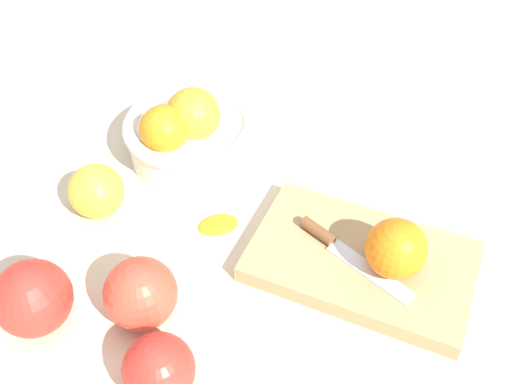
{
  "coord_description": "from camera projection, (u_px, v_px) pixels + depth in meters",
  "views": [
    {
      "loc": [
        0.2,
        -0.44,
        0.55
      ],
      "look_at": [
        0.01,
        0.04,
        0.04
      ],
      "focal_mm": 41.47,
      "sensor_mm": 36.0,
      "label": 1
    }
  ],
  "objects": [
    {
      "name": "citrus_peel",
      "position": [
        218.0,
        223.0,
        0.74
      ],
      "size": [
        0.06,
        0.06,
        0.01
      ],
      "primitive_type": "ellipsoid",
      "rotation": [
        0.0,
        0.0,
        0.69
      ],
      "color": "orange",
      "rests_on": "ground_plane"
    },
    {
      "name": "apple_front_left",
      "position": [
        141.0,
        293.0,
        0.62
      ],
      "size": [
        0.08,
        0.08,
        0.08
      ],
      "primitive_type": "sphere",
      "color": "#D6422D",
      "rests_on": "ground_plane"
    },
    {
      "name": "cutting_board",
      "position": [
        361.0,
        262.0,
        0.68
      ],
      "size": [
        0.26,
        0.16,
        0.02
      ],
      "primitive_type": "cube",
      "rotation": [
        0.0,
        0.0,
        -0.04
      ],
      "color": "tan",
      "rests_on": "ground_plane"
    },
    {
      "name": "apple_front_center",
      "position": [
        159.0,
        370.0,
        0.56
      ],
      "size": [
        0.07,
        0.07,
        0.07
      ],
      "primitive_type": "sphere",
      "color": "red",
      "rests_on": "ground_plane"
    },
    {
      "name": "ground_plane",
      "position": [
        238.0,
        235.0,
        0.73
      ],
      "size": [
        2.4,
        2.4,
        0.0
      ],
      "primitive_type": "plane",
      "color": "beige"
    },
    {
      "name": "bowl",
      "position": [
        189.0,
        132.0,
        0.81
      ],
      "size": [
        0.18,
        0.18,
        0.11
      ],
      "color": "white",
      "rests_on": "ground_plane"
    },
    {
      "name": "apple_mid_left",
      "position": [
        96.0,
        191.0,
        0.73
      ],
      "size": [
        0.07,
        0.07,
        0.07
      ],
      "primitive_type": "sphere",
      "color": "gold",
      "rests_on": "ground_plane"
    },
    {
      "name": "orange_on_board",
      "position": [
        396.0,
        248.0,
        0.64
      ],
      "size": [
        0.07,
        0.07,
        0.07
      ],
      "primitive_type": "sphere",
      "color": "orange",
      "rests_on": "cutting_board"
    },
    {
      "name": "knife",
      "position": [
        339.0,
        248.0,
        0.68
      ],
      "size": [
        0.15,
        0.08,
        0.01
      ],
      "color": "silver",
      "rests_on": "cutting_board"
    },
    {
      "name": "apple_front_left_2",
      "position": [
        33.0,
        298.0,
        0.61
      ],
      "size": [
        0.08,
        0.08,
        0.08
      ],
      "primitive_type": "sphere",
      "color": "red",
      "rests_on": "ground_plane"
    }
  ]
}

